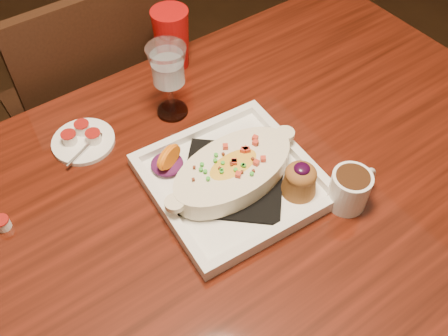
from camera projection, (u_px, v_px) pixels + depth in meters
table at (217, 227)px, 1.03m from camera, size 1.50×0.90×0.75m
chair_far at (95, 108)px, 1.47m from camera, size 0.42×0.42×0.93m
plate at (237, 175)px, 0.96m from camera, size 0.33×0.33×0.08m
coffee_mug at (351, 188)px, 0.92m from camera, size 0.11×0.07×0.08m
goblet at (168, 69)px, 1.02m from camera, size 0.08×0.08×0.17m
saucer at (83, 140)px, 1.05m from camera, size 0.13×0.13×0.09m
creamer_loose at (2, 223)px, 0.91m from camera, size 0.03×0.03×0.02m
red_tumbler at (172, 39)px, 1.17m from camera, size 0.09×0.09×0.15m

